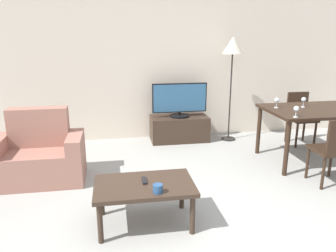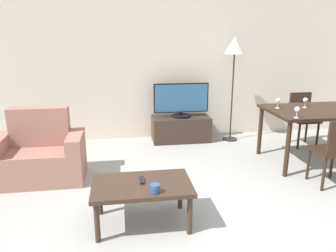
{
  "view_description": "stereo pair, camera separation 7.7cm",
  "coord_description": "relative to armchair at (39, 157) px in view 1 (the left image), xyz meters",
  "views": [
    {
      "loc": [
        -0.68,
        -2.37,
        1.79
      ],
      "look_at": [
        -0.01,
        1.61,
        0.65
      ],
      "focal_mm": 35.0,
      "sensor_mm": 36.0,
      "label": 1
    },
    {
      "loc": [
        -0.6,
        -2.38,
        1.79
      ],
      "look_at": [
        -0.01,
        1.61,
        0.65
      ],
      "focal_mm": 35.0,
      "sensor_mm": 36.0,
      "label": 2
    }
  ],
  "objects": [
    {
      "name": "coffee_table",
      "position": [
        1.2,
        -1.2,
        0.06
      ],
      "size": [
        0.94,
        0.58,
        0.43
      ],
      "color": "#38281E",
      "rests_on": "ground_plane"
    },
    {
      "name": "dining_chair_near",
      "position": [
        3.51,
        -0.74,
        0.17
      ],
      "size": [
        0.4,
        0.4,
        0.85
      ],
      "color": "black",
      "rests_on": "ground_plane"
    },
    {
      "name": "dining_table",
      "position": [
        3.76,
        0.04,
        0.37
      ],
      "size": [
        1.4,
        0.96,
        0.78
      ],
      "color": "black",
      "rests_on": "ground_plane"
    },
    {
      "name": "wine_glass_left",
      "position": [
        3.2,
        -0.36,
        0.56
      ],
      "size": [
        0.07,
        0.07,
        0.15
      ],
      "color": "silver",
      "rests_on": "dining_table"
    },
    {
      "name": "tv_stand",
      "position": [
        2.05,
        1.29,
        -0.11
      ],
      "size": [
        0.98,
        0.47,
        0.42
      ],
      "color": "#38281E",
      "rests_on": "ground_plane"
    },
    {
      "name": "wine_glass_right",
      "position": [
        3.62,
        0.17,
        0.56
      ],
      "size": [
        0.07,
        0.07,
        0.15
      ],
      "color": "silver",
      "rests_on": "dining_table"
    },
    {
      "name": "cup_white_near",
      "position": [
        1.3,
        -1.4,
        0.15
      ],
      "size": [
        0.09,
        0.09,
        0.08
      ],
      "color": "navy",
      "rests_on": "coffee_table"
    },
    {
      "name": "wine_glass_center",
      "position": [
        3.22,
        0.19,
        0.56
      ],
      "size": [
        0.07,
        0.07,
        0.15
      ],
      "color": "silver",
      "rests_on": "dining_table"
    },
    {
      "name": "armchair",
      "position": [
        0.0,
        0.0,
        0.0
      ],
      "size": [
        1.09,
        0.62,
        0.9
      ],
      "color": "#9E6B5B",
      "rests_on": "ground_plane"
    },
    {
      "name": "remote_primary",
      "position": [
        1.21,
        -1.15,
        0.12
      ],
      "size": [
        0.04,
        0.15,
        0.02
      ],
      "color": "black",
      "rests_on": "coffee_table"
    },
    {
      "name": "floor_lamp",
      "position": [
        2.91,
        1.19,
        1.21
      ],
      "size": [
        0.34,
        0.34,
        1.75
      ],
      "color": "black",
      "rests_on": "ground_plane"
    },
    {
      "name": "ground_plane",
      "position": [
        1.63,
        -1.66,
        -0.32
      ],
      "size": [
        18.0,
        18.0,
        0.0
      ],
      "primitive_type": "plane",
      "color": "#9E9E99"
    },
    {
      "name": "tv",
      "position": [
        2.05,
        1.28,
        0.39
      ],
      "size": [
        0.93,
        0.32,
        0.57
      ],
      "color": "black",
      "rests_on": "tv_stand"
    },
    {
      "name": "wall_back",
      "position": [
        1.63,
        1.59,
        1.03
      ],
      "size": [
        7.84,
        0.06,
        2.7
      ],
      "color": "beige",
      "rests_on": "ground_plane"
    },
    {
      "name": "dining_chair_far",
      "position": [
        4.0,
        0.82,
        0.17
      ],
      "size": [
        0.4,
        0.4,
        0.85
      ],
      "color": "black",
      "rests_on": "ground_plane"
    }
  ]
}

